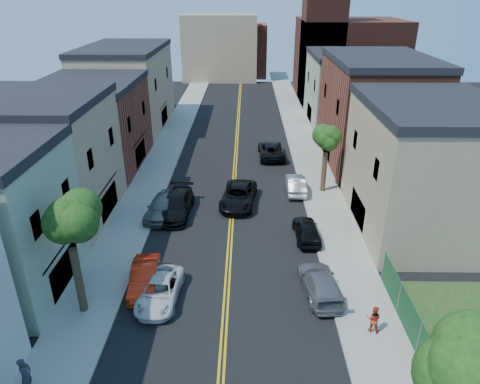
{
  "coord_description": "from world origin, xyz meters",
  "views": [
    {
      "loc": [
        1.1,
        -5.06,
        16.43
      ],
      "look_at": [
        0.65,
        25.59,
        2.0
      ],
      "focal_mm": 32.55,
      "sensor_mm": 36.0,
      "label": 1
    }
  ],
  "objects_px": {
    "black_car_left": "(176,205)",
    "grey_car_right": "(320,283)",
    "silver_car_right": "(296,184)",
    "black_suv_lane": "(238,196)",
    "dark_car_right_far": "(271,150)",
    "pedestrian_right": "(374,319)",
    "white_pickup": "(160,291)",
    "red_sedan": "(144,277)",
    "black_car_right": "(307,230)",
    "grey_car_left": "(162,206)",
    "pedestrian_left": "(26,376)"
  },
  "relations": [
    {
      "from": "grey_car_right",
      "to": "black_suv_lane",
      "type": "relative_size",
      "value": 0.85
    },
    {
      "from": "pedestrian_right",
      "to": "white_pickup",
      "type": "bearing_deg",
      "value": 7.67
    },
    {
      "from": "black_car_right",
      "to": "silver_car_right",
      "type": "bearing_deg",
      "value": -92.03
    },
    {
      "from": "grey_car_left",
      "to": "pedestrian_left",
      "type": "bearing_deg",
      "value": -93.28
    },
    {
      "from": "dark_car_right_far",
      "to": "white_pickup",
      "type": "bearing_deg",
      "value": 69.87
    },
    {
      "from": "white_pickup",
      "to": "black_car_left",
      "type": "xyz_separation_m",
      "value": [
        -0.61,
        10.53,
        0.17
      ]
    },
    {
      "from": "red_sedan",
      "to": "dark_car_right_far",
      "type": "distance_m",
      "value": 24.14
    },
    {
      "from": "white_pickup",
      "to": "silver_car_right",
      "type": "distance_m",
      "value": 17.56
    },
    {
      "from": "black_car_right",
      "to": "black_suv_lane",
      "type": "height_order",
      "value": "black_suv_lane"
    },
    {
      "from": "grey_car_left",
      "to": "black_car_right",
      "type": "relative_size",
      "value": 1.18
    },
    {
      "from": "black_suv_lane",
      "to": "pedestrian_right",
      "type": "relative_size",
      "value": 3.71
    },
    {
      "from": "dark_car_right_far",
      "to": "pedestrian_right",
      "type": "distance_m",
      "value": 26.45
    },
    {
      "from": "red_sedan",
      "to": "black_car_right",
      "type": "xyz_separation_m",
      "value": [
        10.44,
        5.8,
        -0.01
      ]
    },
    {
      "from": "white_pickup",
      "to": "dark_car_right_far",
      "type": "bearing_deg",
      "value": 75.63
    },
    {
      "from": "black_car_right",
      "to": "grey_car_left",
      "type": "bearing_deg",
      "value": -18.68
    },
    {
      "from": "grey_car_left",
      "to": "silver_car_right",
      "type": "bearing_deg",
      "value": 29.71
    },
    {
      "from": "white_pickup",
      "to": "grey_car_left",
      "type": "height_order",
      "value": "grey_car_left"
    },
    {
      "from": "black_car_left",
      "to": "pedestrian_right",
      "type": "bearing_deg",
      "value": -44.0
    },
    {
      "from": "black_suv_lane",
      "to": "grey_car_left",
      "type": "bearing_deg",
      "value": -153.37
    },
    {
      "from": "white_pickup",
      "to": "black_suv_lane",
      "type": "xyz_separation_m",
      "value": [
        4.3,
        12.38,
        0.15
      ]
    },
    {
      "from": "grey_car_left",
      "to": "black_car_right",
      "type": "distance_m",
      "value": 11.48
    },
    {
      "from": "silver_car_right",
      "to": "pedestrian_right",
      "type": "relative_size",
      "value": 2.88
    },
    {
      "from": "silver_car_right",
      "to": "black_car_right",
      "type": "bearing_deg",
      "value": 90.46
    },
    {
      "from": "red_sedan",
      "to": "grey_car_left",
      "type": "relative_size",
      "value": 0.89
    },
    {
      "from": "white_pickup",
      "to": "pedestrian_left",
      "type": "height_order",
      "value": "pedestrian_left"
    },
    {
      "from": "white_pickup",
      "to": "black_suv_lane",
      "type": "relative_size",
      "value": 0.82
    },
    {
      "from": "dark_car_right_far",
      "to": "black_suv_lane",
      "type": "bearing_deg",
      "value": 71.37
    },
    {
      "from": "grey_car_right",
      "to": "black_car_right",
      "type": "distance_m",
      "value": 6.19
    },
    {
      "from": "white_pickup",
      "to": "pedestrian_left",
      "type": "bearing_deg",
      "value": -122.15
    },
    {
      "from": "pedestrian_left",
      "to": "dark_car_right_far",
      "type": "bearing_deg",
      "value": -23.2
    },
    {
      "from": "grey_car_left",
      "to": "pedestrian_left",
      "type": "relative_size",
      "value": 2.63
    },
    {
      "from": "white_pickup",
      "to": "grey_car_left",
      "type": "xyz_separation_m",
      "value": [
        -1.7,
        10.24,
        0.19
      ]
    },
    {
      "from": "black_car_left",
      "to": "grey_car_right",
      "type": "height_order",
      "value": "black_car_left"
    },
    {
      "from": "grey_car_right",
      "to": "pedestrian_right",
      "type": "xyz_separation_m",
      "value": [
        2.26,
        -3.26,
        0.21
      ]
    },
    {
      "from": "pedestrian_right",
      "to": "silver_car_right",
      "type": "bearing_deg",
      "value": -62.71
    },
    {
      "from": "black_car_left",
      "to": "black_suv_lane",
      "type": "height_order",
      "value": "black_car_left"
    },
    {
      "from": "red_sedan",
      "to": "pedestrian_left",
      "type": "xyz_separation_m",
      "value": [
        -3.52,
        -7.67,
        0.37
      ]
    },
    {
      "from": "grey_car_right",
      "to": "black_car_right",
      "type": "relative_size",
      "value": 1.16
    },
    {
      "from": "silver_car_right",
      "to": "pedestrian_left",
      "type": "relative_size",
      "value": 2.37
    },
    {
      "from": "grey_car_left",
      "to": "white_pickup",
      "type": "bearing_deg",
      "value": -73.81
    },
    {
      "from": "pedestrian_left",
      "to": "pedestrian_right",
      "type": "bearing_deg",
      "value": -77.17
    },
    {
      "from": "white_pickup",
      "to": "black_car_left",
      "type": "distance_m",
      "value": 10.55
    },
    {
      "from": "silver_car_right",
      "to": "black_suv_lane",
      "type": "distance_m",
      "value": 5.6
    },
    {
      "from": "black_suv_lane",
      "to": "grey_car_right",
      "type": "bearing_deg",
      "value": -59.7
    },
    {
      "from": "black_car_right",
      "to": "pedestrian_left",
      "type": "bearing_deg",
      "value": 41.94
    },
    {
      "from": "grey_car_right",
      "to": "pedestrian_left",
      "type": "xyz_separation_m",
      "value": [
        -13.97,
        -7.28,
        0.38
      ]
    },
    {
      "from": "pedestrian_right",
      "to": "grey_car_left",
      "type": "bearing_deg",
      "value": -23.97
    },
    {
      "from": "grey_car_left",
      "to": "grey_car_right",
      "type": "bearing_deg",
      "value": -33.99
    },
    {
      "from": "white_pickup",
      "to": "black_car_right",
      "type": "xyz_separation_m",
      "value": [
        9.3,
        6.95,
        0.06
      ]
    },
    {
      "from": "white_pickup",
      "to": "black_car_left",
      "type": "relative_size",
      "value": 0.82
    }
  ]
}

